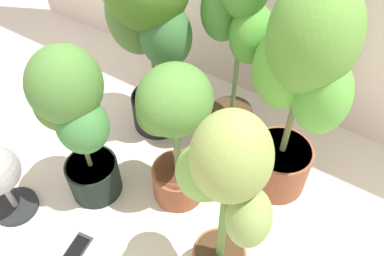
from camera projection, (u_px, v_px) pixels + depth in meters
ground_plane at (173, 212)px, 1.63m from camera, size 8.00×8.00×0.00m
potted_plant_back_left at (148, 15)px, 1.54m from camera, size 0.45×0.43×0.95m
potted_plant_center at (173, 127)px, 1.40m from camera, size 0.35×0.30×0.68m
potted_plant_front_right at (224, 199)px, 1.09m from camera, size 0.36×0.25×0.83m
potted_plant_back_right at (299, 84)px, 1.32m from camera, size 0.45×0.41×0.96m
potted_plant_back_center at (238, 28)px, 1.46m from camera, size 0.36×0.29×1.03m
potted_plant_front_left at (75, 118)px, 1.38m from camera, size 0.37×0.32×0.74m
cell_phone at (76, 250)px, 1.51m from camera, size 0.09×0.15×0.01m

